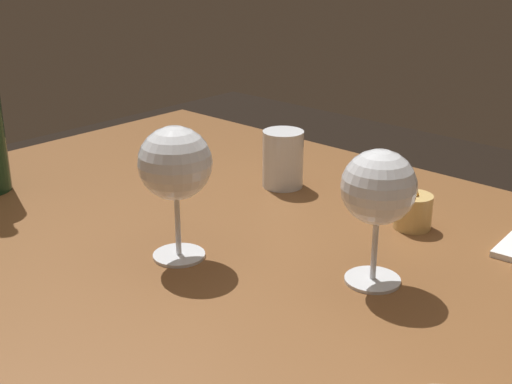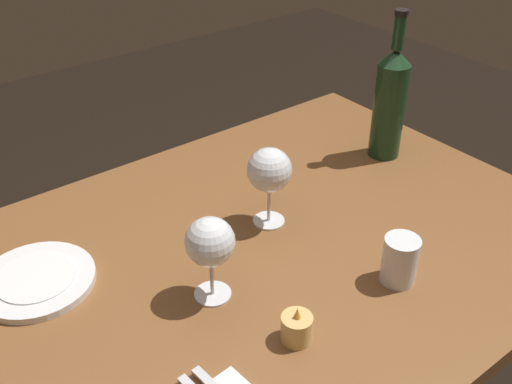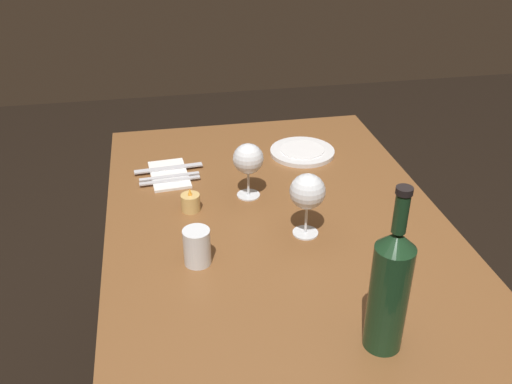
{
  "view_description": "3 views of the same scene",
  "coord_description": "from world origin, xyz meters",
  "views": [
    {
      "loc": [
        0.52,
        -0.58,
        1.13
      ],
      "look_at": [
        -0.01,
        0.01,
        0.83
      ],
      "focal_mm": 48.95,
      "sensor_mm": 36.0,
      "label": 1
    },
    {
      "loc": [
        0.55,
        0.72,
        1.47
      ],
      "look_at": [
        -0.02,
        -0.02,
        0.86
      ],
      "focal_mm": 42.02,
      "sensor_mm": 36.0,
      "label": 2
    },
    {
      "loc": [
        -1.24,
        0.29,
        1.56
      ],
      "look_at": [
        0.05,
        0.05,
        0.8
      ],
      "focal_mm": 39.64,
      "sensor_mm": 36.0,
      "label": 3
    }
  ],
  "objects": [
    {
      "name": "wine_bottle",
      "position": [
        -0.49,
        -0.11,
        0.88
      ],
      "size": [
        0.08,
        0.08,
        0.36
      ],
      "color": "#19381E",
      "rests_on": "dining_table"
    },
    {
      "name": "votive_candle",
      "position": [
        0.08,
        0.22,
        0.76
      ],
      "size": [
        0.05,
        0.05,
        0.07
      ],
      "color": "#DBB266",
      "rests_on": "dining_table"
    },
    {
      "name": "table_knife",
      "position": [
        0.32,
        0.27,
        0.75
      ],
      "size": [
        0.04,
        0.21,
        0.0
      ],
      "color": "silver",
      "rests_on": "folded_napkin"
    },
    {
      "name": "wine_glass_right",
      "position": [
        -0.09,
        -0.06,
        0.86
      ],
      "size": [
        0.09,
        0.09,
        0.17
      ],
      "color": "white",
      "rests_on": "dining_table"
    },
    {
      "name": "dining_table",
      "position": [
        0.0,
        0.0,
        0.65
      ],
      "size": [
        1.3,
        0.9,
        0.74
      ],
      "color": "brown",
      "rests_on": "ground"
    },
    {
      "name": "fork_outer",
      "position": [
        0.24,
        0.27,
        0.75
      ],
      "size": [
        0.03,
        0.18,
        0.0
      ],
      "color": "silver",
      "rests_on": "folded_napkin"
    },
    {
      "name": "dinner_plate",
      "position": [
        0.37,
        -0.17,
        0.75
      ],
      "size": [
        0.21,
        0.21,
        0.02
      ],
      "color": "white",
      "rests_on": "dining_table"
    },
    {
      "name": "fork_inner",
      "position": [
        0.27,
        0.27,
        0.75
      ],
      "size": [
        0.03,
        0.18,
        0.0
      ],
      "color": "silver",
      "rests_on": "folded_napkin"
    },
    {
      "name": "wine_glass_left",
      "position": [
        0.13,
        0.05,
        0.85
      ],
      "size": [
        0.09,
        0.09,
        0.16
      ],
      "color": "white",
      "rests_on": "dining_table"
    },
    {
      "name": "folded_napkin",
      "position": [
        0.29,
        0.27,
        0.74
      ],
      "size": [
        0.2,
        0.13,
        0.01
      ],
      "color": "white",
      "rests_on": "dining_table"
    },
    {
      "name": "water_tumbler",
      "position": [
        -0.16,
        0.23,
        0.78
      ],
      "size": [
        0.06,
        0.06,
        0.09
      ],
      "color": "white",
      "rests_on": "dining_table"
    }
  ]
}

